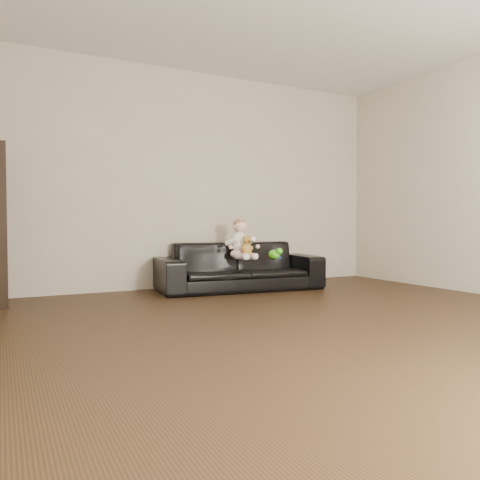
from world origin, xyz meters
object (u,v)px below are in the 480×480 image
baby (241,242)px  toy_rattle (271,255)px  toy_green (274,254)px  toy_blue_disc (278,258)px  sofa (239,266)px  teddy_bear (247,246)px

baby → toy_rattle: baby is taller
toy_green → toy_blue_disc: 0.18m
baby → toy_rattle: 0.40m
sofa → baby: bearing=-104.2°
baby → toy_rattle: (0.35, -0.09, -0.16)m
sofa → toy_rattle: bearing=-25.8°
toy_green → toy_blue_disc: (0.12, 0.13, -0.05)m
sofa → toy_green: bearing=-34.1°
teddy_bear → toy_blue_disc: size_ratio=2.40×
toy_rattle → toy_blue_disc: bearing=25.2°
sofa → baby: baby is taller
toy_green → sofa: bearing=140.0°
toy_green → toy_blue_disc: toy_green is taller
toy_blue_disc → toy_rattle: bearing=-154.8°
baby → sofa: bearing=53.5°
toy_green → toy_blue_disc: size_ratio=1.74×
teddy_bear → toy_rattle: size_ratio=2.80×
toy_green → toy_rattle: 0.07m
toy_rattle → toy_blue_disc: size_ratio=0.86×
toy_rattle → sofa: bearing=148.3°
baby → teddy_bear: size_ratio=2.11×
sofa → toy_blue_disc: (0.44, -0.14, 0.09)m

